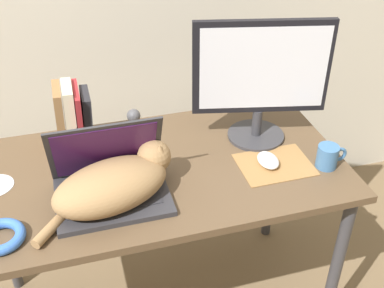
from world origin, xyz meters
name	(u,v)px	position (x,y,z in m)	size (l,w,h in m)	color
desk	(157,187)	(0.00, 0.34, 0.66)	(1.30, 0.68, 0.75)	brown
laptop	(111,182)	(-0.16, 0.24, 0.80)	(0.35, 0.27, 0.26)	#2D2D33
cat	(115,183)	(-0.15, 0.20, 0.82)	(0.45, 0.30, 0.16)	#99754C
external_monitor	(261,78)	(0.41, 0.43, 0.99)	(0.47, 0.21, 0.45)	#333338
mousepad	(275,164)	(0.40, 0.24, 0.75)	(0.25, 0.19, 0.00)	olive
computer_mouse	(268,160)	(0.38, 0.25, 0.77)	(0.07, 0.10, 0.03)	silver
book_row	(73,118)	(-0.25, 0.56, 0.86)	(0.13, 0.17, 0.24)	olive
cable_coil	(0,237)	(-0.50, 0.13, 0.76)	(0.14, 0.14, 0.03)	blue
webcam	(134,116)	(-0.02, 0.62, 0.80)	(0.05, 0.05, 0.08)	#232328
mug	(328,156)	(0.57, 0.19, 0.79)	(0.11, 0.07, 0.08)	teal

